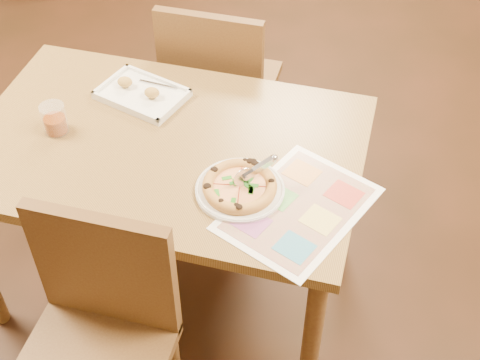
% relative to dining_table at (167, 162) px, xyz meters
% --- Properties ---
extents(dining_table, '(1.30, 0.85, 0.72)m').
position_rel_dining_table_xyz_m(dining_table, '(0.00, 0.00, 0.00)').
color(dining_table, olive).
rests_on(dining_table, ground).
extents(chair_near, '(0.42, 0.42, 0.47)m').
position_rel_dining_table_xyz_m(chair_near, '(0.00, -0.60, -0.07)').
color(chair_near, brown).
rests_on(chair_near, ground).
extents(chair_far, '(0.42, 0.42, 0.47)m').
position_rel_dining_table_xyz_m(chair_far, '(-0.00, 0.60, -0.07)').
color(chair_far, brown).
rests_on(chair_far, ground).
extents(plate, '(0.34, 0.34, 0.01)m').
position_rel_dining_table_xyz_m(plate, '(0.30, -0.15, 0.09)').
color(plate, silver).
rests_on(plate, dining_table).
extents(pizza, '(0.23, 0.23, 0.03)m').
position_rel_dining_table_xyz_m(pizza, '(0.30, -0.16, 0.11)').
color(pizza, gold).
rests_on(pizza, plate).
extents(pizza_cutter, '(0.11, 0.10, 0.08)m').
position_rel_dining_table_xyz_m(pizza_cutter, '(0.34, -0.13, 0.16)').
color(pizza_cutter, silver).
rests_on(pizza_cutter, pizza).
extents(appetizer_tray, '(0.34, 0.28, 0.06)m').
position_rel_dining_table_xyz_m(appetizer_tray, '(-0.16, 0.21, 0.10)').
color(appetizer_tray, white).
rests_on(appetizer_tray, dining_table).
extents(glass_tumbler, '(0.08, 0.08, 0.10)m').
position_rel_dining_table_xyz_m(glass_tumbler, '(-0.37, -0.04, 0.13)').
color(glass_tumbler, '#803309').
rests_on(glass_tumbler, dining_table).
extents(menu, '(0.48, 0.55, 0.00)m').
position_rel_dining_table_xyz_m(menu, '(0.49, -0.18, 0.09)').
color(menu, white).
rests_on(menu, dining_table).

